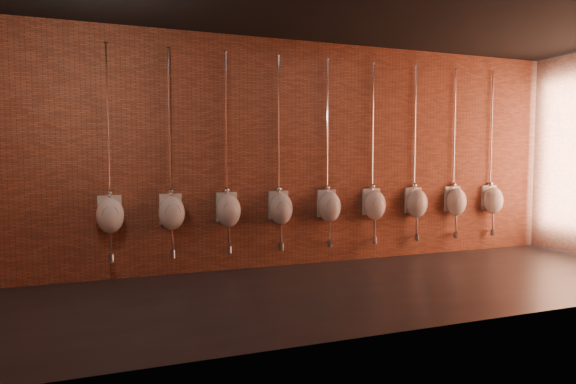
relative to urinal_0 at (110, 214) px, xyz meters
name	(u,v)px	position (x,y,z in m)	size (l,w,h in m)	color
ground	(361,287)	(2.77, -1.38, -0.85)	(8.50, 8.50, 0.00)	black
room_shell	(362,118)	(2.77, -1.38, 1.16)	(8.54, 3.04, 3.22)	black
urinal_0	(110,214)	(0.00, 0.00, 0.00)	(0.34, 0.30, 2.71)	silver
urinal_1	(172,211)	(0.75, 0.00, 0.00)	(0.34, 0.30, 2.71)	silver
urinal_2	(228,209)	(1.51, 0.00, 0.00)	(0.34, 0.30, 2.71)	silver
urinal_3	(281,207)	(2.26, 0.00, 0.00)	(0.34, 0.30, 2.71)	silver
urinal_4	(329,205)	(3.01, 0.00, 0.00)	(0.34, 0.30, 2.71)	silver
urinal_5	(374,204)	(3.77, 0.00, 0.00)	(0.34, 0.30, 2.71)	silver
urinal_6	(417,202)	(4.52, 0.00, 0.00)	(0.34, 0.30, 2.71)	silver
urinal_7	(456,201)	(5.27, 0.00, 0.00)	(0.34, 0.30, 2.71)	silver
urinal_8	(493,199)	(6.03, 0.00, 0.00)	(0.34, 0.30, 2.71)	silver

